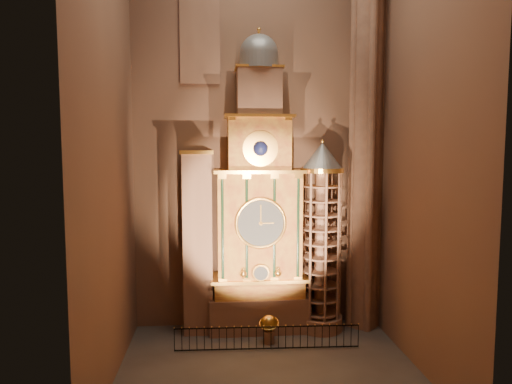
{
  "coord_description": "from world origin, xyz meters",
  "views": [
    {
      "loc": [
        -2.46,
        -20.14,
        10.27
      ],
      "look_at": [
        -0.34,
        3.0,
        8.08
      ],
      "focal_mm": 32.0,
      "sensor_mm": 36.0,
      "label": 1
    }
  ],
  "objects": [
    {
      "name": "wall_back",
      "position": [
        0.0,
        6.0,
        11.0
      ],
      "size": [
        22.0,
        0.0,
        22.0
      ],
      "primitive_type": "plane",
      "rotation": [
        1.57,
        0.0,
        0.0
      ],
      "color": "brown",
      "rests_on": "floor"
    },
    {
      "name": "gothic_pier",
      "position": [
        6.1,
        5.0,
        11.0
      ],
      "size": [
        2.04,
        2.04,
        22.0
      ],
      "color": "#8C634C",
      "rests_on": "floor"
    },
    {
      "name": "wall_left",
      "position": [
        -7.0,
        0.0,
        11.0
      ],
      "size": [
        0.0,
        22.0,
        22.0
      ],
      "primitive_type": "plane",
      "rotation": [
        1.57,
        0.0,
        1.57
      ],
      "color": "brown",
      "rests_on": "floor"
    },
    {
      "name": "stained_glass_window",
      "position": [
        -3.2,
        5.92,
        16.5
      ],
      "size": [
        2.2,
        0.14,
        5.2
      ],
      "color": "navy",
      "rests_on": "wall_back"
    },
    {
      "name": "wall_right",
      "position": [
        7.0,
        0.0,
        11.0
      ],
      "size": [
        0.0,
        22.0,
        22.0
      ],
      "primitive_type": "plane",
      "rotation": [
        1.57,
        0.0,
        -1.57
      ],
      "color": "brown",
      "rests_on": "floor"
    },
    {
      "name": "stair_turret",
      "position": [
        3.5,
        4.7,
        5.27
      ],
      "size": [
        2.5,
        2.5,
        10.8
      ],
      "color": "#8C634C",
      "rests_on": "floor"
    },
    {
      "name": "astronomical_clock",
      "position": [
        0.0,
        4.96,
        6.68
      ],
      "size": [
        5.6,
        2.41,
        16.7
      ],
      "color": "#8C634C",
      "rests_on": "floor"
    },
    {
      "name": "floor",
      "position": [
        0.0,
        0.0,
        0.0
      ],
      "size": [
        14.0,
        14.0,
        0.0
      ],
      "primitive_type": "plane",
      "color": "#383330",
      "rests_on": "ground"
    },
    {
      "name": "celestial_globe",
      "position": [
        0.35,
        3.04,
        0.92
      ],
      "size": [
        1.29,
        1.25,
        1.53
      ],
      "color": "#8C634C",
      "rests_on": "floor"
    },
    {
      "name": "portrait_tower",
      "position": [
        -3.4,
        4.98,
        5.15
      ],
      "size": [
        1.8,
        1.6,
        10.2
      ],
      "color": "#8C634C",
      "rests_on": "floor"
    },
    {
      "name": "iron_railing",
      "position": [
        0.17,
        2.19,
        0.65
      ],
      "size": [
        9.43,
        0.39,
        1.2
      ],
      "color": "black",
      "rests_on": "floor"
    }
  ]
}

